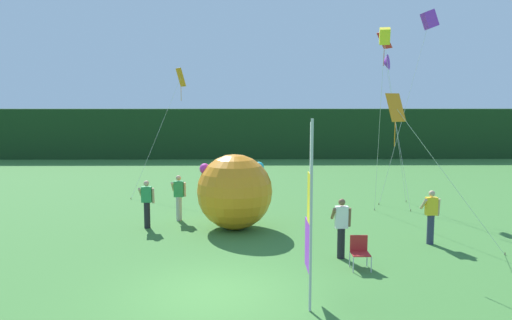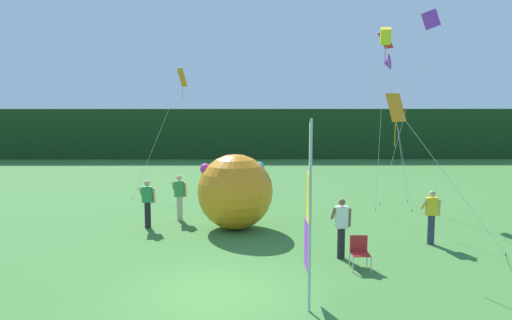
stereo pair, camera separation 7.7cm
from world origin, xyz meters
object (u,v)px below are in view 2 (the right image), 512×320
person_far_left (147,203)px  kite_red_diamond_3 (387,51)px  inflatable_balloon (235,192)px  person_far_right (179,196)px  kite_orange_diamond_4 (180,82)px  kite_purple_box_0 (431,20)px  kite_yellow_box_2 (386,37)px  person_near_banner (341,227)px  banner_flag (308,218)px  kite_orange_diamond_1 (400,115)px  folding_chair (360,250)px  person_mid_field (432,216)px  kite_purple_delta_5 (387,63)px

person_far_left → kite_red_diamond_3: size_ratio=0.23×
person_far_left → inflatable_balloon: 3.19m
person_far_right → kite_orange_diamond_4: size_ratio=0.28×
person_far_left → kite_purple_box_0: 14.34m
kite_orange_diamond_4 → kite_yellow_box_2: bearing=-35.6°
person_near_banner → person_far_left: size_ratio=1.02×
kite_purple_box_0 → kite_red_diamond_3: bearing=-174.6°
banner_flag → kite_red_diamond_3: 13.15m
person_near_banner → person_far_left: 7.27m
banner_flag → kite_orange_diamond_1: 5.22m
inflatable_balloon → person_far_right: bearing=149.5°
folding_chair → person_near_banner: bearing=111.0°
kite_purple_box_0 → kite_yellow_box_2: 4.43m
kite_purple_box_0 → kite_orange_diamond_1: bearing=-114.2°
person_mid_field → folding_chair: bearing=-140.1°
kite_yellow_box_2 → kite_orange_diamond_4: (-8.58, 6.15, -1.42)m
kite_red_diamond_3 → kite_purple_box_0: bearing=5.4°
banner_flag → kite_red_diamond_3: bearing=67.8°
person_near_banner → folding_chair: 1.05m
kite_orange_diamond_4 → kite_purple_delta_5: (9.68, -2.35, 0.77)m
person_far_left → banner_flag: bearing=-54.3°
person_near_banner → person_far_right: 7.12m
folding_chair → kite_orange_diamond_4: kite_orange_diamond_4 is taller
banner_flag → person_far_right: 9.08m
person_mid_field → kite_red_diamond_3: kite_red_diamond_3 is taller
person_mid_field → kite_orange_diamond_1: size_ratio=0.36×
inflatable_balloon → person_far_left: bearing=177.3°
person_near_banner → person_far_left: person_near_banner is taller
inflatable_balloon → folding_chair: bearing=-50.7°
person_mid_field → inflatable_balloon: (-6.30, 1.99, 0.42)m
folding_chair → kite_red_diamond_3: bearing=71.6°
person_far_left → kite_orange_diamond_1: (8.02, -3.28, 3.23)m
kite_purple_box_0 → banner_flag: bearing=-119.6°
folding_chair → inflatable_balloon: bearing=129.3°
banner_flag → kite_orange_diamond_1: kite_orange_diamond_1 is taller
person_far_right → folding_chair: (5.70, -5.59, -0.42)m
banner_flag → person_mid_field: (4.47, 4.80, -1.07)m
person_near_banner → inflatable_balloon: inflatable_balloon is taller
folding_chair → kite_purple_delta_5: (3.17, 9.62, 5.75)m
banner_flag → person_far_right: bearing=116.4°
person_near_banner → kite_orange_diamond_4: kite_orange_diamond_4 is taller
banner_flag → kite_purple_box_0: size_ratio=0.49×
inflatable_balloon → kite_purple_box_0: 11.75m
person_far_left → kite_orange_diamond_4: kite_orange_diamond_4 is taller
person_mid_field → kite_red_diamond_3: bearing=88.5°
person_far_left → folding_chair: bearing=-33.7°
person_near_banner → inflatable_balloon: size_ratio=0.65×
person_mid_field → kite_orange_diamond_4: (-9.29, 9.65, 4.57)m
folding_chair → kite_purple_delta_5: size_ratio=0.13×
person_far_left → kite_purple_delta_5: (9.85, 5.16, 5.34)m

